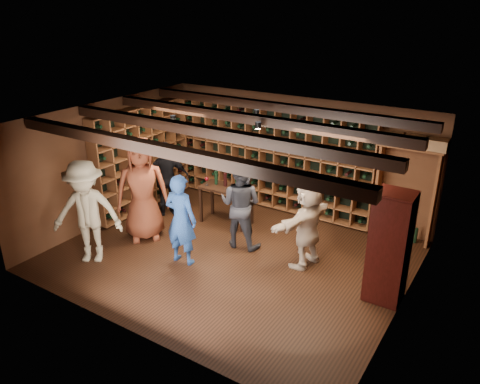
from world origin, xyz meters
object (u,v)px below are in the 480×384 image
Objects in this scene: display_cabinet at (389,249)px; guest_red_floral at (142,189)px; guest_beige at (307,223)px; man_grey_suit at (241,204)px; tasting_table at (226,191)px; guest_khaki at (87,212)px; guest_woman_black at (167,179)px; man_blue_shirt at (181,220)px.

display_cabinet is 0.87× the size of guest_red_floral.
guest_beige is (3.08, 0.75, -0.20)m from guest_red_floral.
tasting_table is at bearing -47.62° from man_grey_suit.
tasting_table is at bearing 33.51° from guest_khaki.
guest_khaki reaches higher than tasting_table.
display_cabinet is at bearing 121.97° from guest_woman_black.
guest_woman_black is 0.87× the size of guest_khaki.
man_blue_shirt is at bearing -62.32° from guest_red_floral.
man_grey_suit reaches higher than guest_beige.
guest_red_floral reaches higher than tasting_table.
guest_beige is (1.87, 1.09, -0.02)m from man_blue_shirt.
tasting_table is at bearing 8.22° from guest_red_floral.
man_blue_shirt is (-3.33, -0.82, -0.04)m from display_cabinet.
guest_red_floral is 1.13m from guest_woman_black.
guest_woman_black is 3.42m from guest_beige.
man_grey_suit reaches higher than tasting_table.
guest_woman_black is at bearing 60.40° from guest_red_floral.
tasting_table is (1.17, 2.54, -0.22)m from guest_khaki.
guest_woman_black is (-0.32, 1.07, -0.20)m from guest_red_floral.
tasting_table is (1.30, 0.31, -0.10)m from guest_woman_black.
tasting_table is (0.98, 1.38, -0.30)m from guest_red_floral.
guest_khaki reaches higher than guest_woman_black.
man_blue_shirt is 1.02× the size of guest_beige.
guest_khaki is at bearing -146.19° from guest_red_floral.
guest_red_floral is 1.18m from guest_khaki.
man_blue_shirt reaches higher than guest_beige.
man_blue_shirt is 1.63m from guest_khaki.
guest_red_floral is 1.72m from tasting_table.
tasting_table is (-0.23, 1.72, -0.11)m from man_blue_shirt.
man_grey_suit is 1.90m from guest_red_floral.
guest_red_floral reaches higher than guest_khaki.
guest_woman_black is 1.01× the size of guest_beige.
guest_khaki is 1.16× the size of guest_beige.
guest_khaki is 3.79m from guest_beige.
display_cabinet is 1.08× the size of guest_woman_black.
guest_woman_black is at bearing -84.32° from guest_beige.
guest_khaki is 2.81m from tasting_table.
guest_woman_black is at bearing -47.66° from man_blue_shirt.
display_cabinet is at bearing 167.76° from man_grey_suit.
man_blue_shirt is 0.88× the size of guest_khaki.
guest_beige is (-1.46, 0.27, -0.05)m from display_cabinet.
display_cabinet is at bearing -40.55° from guest_red_floral.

